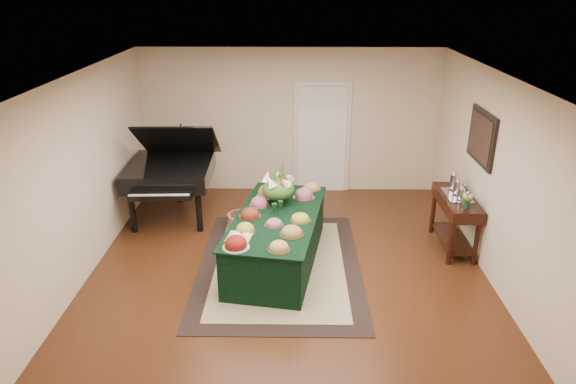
{
  "coord_description": "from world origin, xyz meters",
  "views": [
    {
      "loc": [
        0.09,
        -6.32,
        3.8
      ],
      "look_at": [
        0.0,
        0.3,
        1.05
      ],
      "focal_mm": 32.0,
      "sensor_mm": 36.0,
      "label": 1
    }
  ],
  "objects_px": {
    "buffet_table": "(277,239)",
    "grand_piano": "(170,171)",
    "floral_centerpiece": "(278,185)",
    "mahogany_sideboard": "(456,208)"
  },
  "relations": [
    {
      "from": "buffet_table",
      "to": "grand_piano",
      "type": "xyz_separation_m",
      "value": [
        -1.84,
        1.52,
        0.47
      ]
    },
    {
      "from": "buffet_table",
      "to": "floral_centerpiece",
      "type": "relative_size",
      "value": 5.06
    },
    {
      "from": "floral_centerpiece",
      "to": "mahogany_sideboard",
      "type": "relative_size",
      "value": 0.41
    },
    {
      "from": "buffet_table",
      "to": "floral_centerpiece",
      "type": "height_order",
      "value": "floral_centerpiece"
    },
    {
      "from": "buffet_table",
      "to": "grand_piano",
      "type": "bearing_deg",
      "value": 140.32
    },
    {
      "from": "floral_centerpiece",
      "to": "grand_piano",
      "type": "xyz_separation_m",
      "value": [
        -1.84,
        1.1,
        -0.19
      ]
    },
    {
      "from": "floral_centerpiece",
      "to": "buffet_table",
      "type": "bearing_deg",
      "value": -90.78
    },
    {
      "from": "floral_centerpiece",
      "to": "mahogany_sideboard",
      "type": "xyz_separation_m",
      "value": [
        2.64,
        0.06,
        -0.39
      ]
    },
    {
      "from": "mahogany_sideboard",
      "to": "floral_centerpiece",
      "type": "bearing_deg",
      "value": -178.71
    },
    {
      "from": "floral_centerpiece",
      "to": "grand_piano",
      "type": "distance_m",
      "value": 2.15
    }
  ]
}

